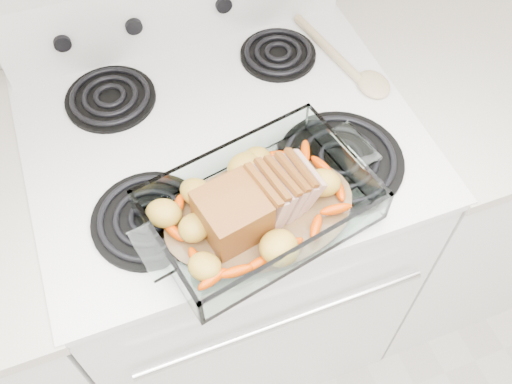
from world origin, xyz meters
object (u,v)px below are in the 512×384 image
object	(u,v)px
electric_range	(229,240)
pork_roast	(248,204)
baking_dish	(260,210)
counter_right	(443,173)

from	to	relation	value
electric_range	pork_roast	distance (m)	0.56
pork_roast	baking_dish	bearing A→B (deg)	-9.70
counter_right	baking_dish	size ratio (longest dim) A/B	2.44
counter_right	pork_roast	distance (m)	0.89
electric_range	counter_right	size ratio (longest dim) A/B	1.20
counter_right	baking_dish	world-z (taller)	baking_dish
baking_dish	pork_roast	size ratio (longest dim) A/B	1.72
electric_range	counter_right	bearing A→B (deg)	-0.10
counter_right	pork_roast	xyz separation A→B (m)	(-0.69, -0.23, 0.53)
electric_range	baking_dish	bearing A→B (deg)	-90.22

